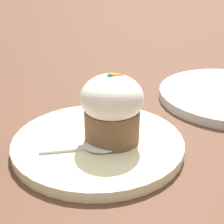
% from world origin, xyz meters
% --- Properties ---
extents(ground_plane, '(4.00, 4.00, 0.00)m').
position_xyz_m(ground_plane, '(0.00, 0.00, 0.00)').
color(ground_plane, '#513323').
extents(dessert_plate, '(0.24, 0.24, 0.01)m').
position_xyz_m(dessert_plate, '(0.00, 0.00, 0.01)').
color(dessert_plate, beige).
rests_on(dessert_plate, ground_plane).
extents(carrot_cake, '(0.09, 0.09, 0.10)m').
position_xyz_m(carrot_cake, '(0.02, -0.01, 0.06)').
color(carrot_cake, brown).
rests_on(carrot_cake, dessert_plate).
extents(spoon, '(0.12, 0.05, 0.01)m').
position_xyz_m(spoon, '(-0.00, -0.02, 0.02)').
color(spoon, silver).
rests_on(spoon, dessert_plate).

